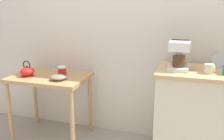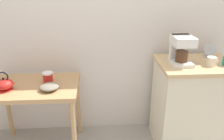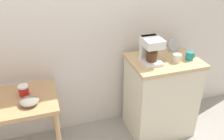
{
  "view_description": "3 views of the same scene",
  "coord_description": "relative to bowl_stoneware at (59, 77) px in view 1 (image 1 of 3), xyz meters",
  "views": [
    {
      "loc": [
        0.7,
        -2.35,
        1.5
      ],
      "look_at": [
        0.0,
        -0.11,
        0.87
      ],
      "focal_mm": 40.21,
      "sensor_mm": 36.0,
      "label": 1
    },
    {
      "loc": [
        -0.12,
        -1.96,
        1.65
      ],
      "look_at": [
        -0.01,
        -0.08,
        0.88
      ],
      "focal_mm": 36.21,
      "sensor_mm": 36.0,
      "label": 2
    },
    {
      "loc": [
        -0.4,
        -2.02,
        2.03
      ],
      "look_at": [
        0.21,
        -0.09,
        0.91
      ],
      "focal_mm": 39.3,
      "sensor_mm": 36.0,
      "label": 3
    }
  ],
  "objects": [
    {
      "name": "coffee_maker",
      "position": [
        1.19,
        0.1,
        0.3
      ],
      "size": [
        0.18,
        0.22,
        0.26
      ],
      "color": "white",
      "rests_on": "kitchen_counter"
    },
    {
      "name": "back_wall",
      "position": [
        0.67,
        0.5,
        0.64
      ],
      "size": [
        4.4,
        0.1,
        2.8
      ],
      "primitive_type": "cube",
      "color": "silver",
      "rests_on": "ground_plane"
    },
    {
      "name": "canister_enamel",
      "position": [
        -0.04,
        0.16,
        0.02
      ],
      "size": [
        0.09,
        0.09,
        0.1
      ],
      "color": "red",
      "rests_on": "wooden_table"
    },
    {
      "name": "kitchen_counter",
      "position": [
        1.36,
        0.11,
        -0.3
      ],
      "size": [
        0.72,
        0.55,
        0.91
      ],
      "color": "beige",
      "rests_on": "ground_plane"
    },
    {
      "name": "wooden_table",
      "position": [
        -0.17,
        0.11,
        -0.13
      ],
      "size": [
        0.83,
        0.56,
        0.73
      ],
      "color": "tan",
      "rests_on": "ground_plane"
    },
    {
      "name": "bowl_stoneware",
      "position": [
        0.0,
        0.0,
        0.0
      ],
      "size": [
        0.17,
        0.17,
        0.05
      ],
      "color": "gray",
      "rests_on": "wooden_table"
    },
    {
      "name": "teakettle",
      "position": [
        -0.39,
        0.02,
        0.03
      ],
      "size": [
        0.18,
        0.15,
        0.17
      ],
      "color": "red",
      "rests_on": "wooden_table"
    },
    {
      "name": "mug_small_cream",
      "position": [
        1.45,
        0.02,
        0.2
      ],
      "size": [
        0.09,
        0.08,
        0.08
      ],
      "color": "beige",
      "rests_on": "kitchen_counter"
    },
    {
      "name": "table_clock",
      "position": [
        1.54,
        0.26,
        0.22
      ],
      "size": [
        0.13,
        0.06,
        0.14
      ],
      "color": "#B2B5BA",
      "rests_on": "kitchen_counter"
    }
  ]
}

